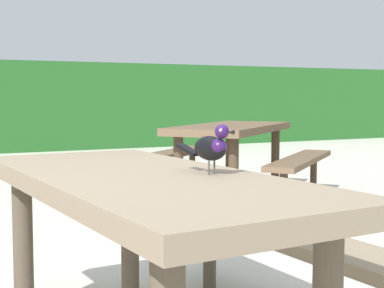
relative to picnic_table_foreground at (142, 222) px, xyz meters
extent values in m
cube|color=#84725B|center=(0.00, 0.00, 0.15)|extent=(0.89, 1.85, 0.07)
cylinder|color=brown|center=(-0.32, 0.68, -0.22)|extent=(0.09, 0.09, 0.67)
cylinder|color=brown|center=(0.21, 0.72, -0.22)|extent=(0.09, 0.09, 0.67)
cube|color=#84725B|center=(0.70, 0.05, -0.14)|extent=(0.40, 1.73, 0.05)
cylinder|color=brown|center=(0.65, 0.69, -0.36)|extent=(0.07, 0.07, 0.39)
ellipsoid|color=black|center=(0.21, -0.14, 0.28)|extent=(0.11, 0.16, 0.09)
ellipsoid|color=#2D144C|center=(0.22, -0.18, 0.29)|extent=(0.08, 0.08, 0.06)
sphere|color=#2D144C|center=(0.23, -0.20, 0.34)|extent=(0.05, 0.05, 0.05)
sphere|color=#EAE08C|center=(0.25, -0.20, 0.35)|extent=(0.01, 0.01, 0.01)
sphere|color=#EAE08C|center=(0.21, -0.21, 0.35)|extent=(0.01, 0.01, 0.01)
cone|color=black|center=(0.24, -0.24, 0.34)|extent=(0.02, 0.03, 0.02)
cube|color=black|center=(0.18, -0.02, 0.27)|extent=(0.06, 0.10, 0.04)
cylinder|color=#47423D|center=(0.23, -0.14, 0.21)|extent=(0.01, 0.01, 0.05)
cylinder|color=#47423D|center=(0.20, -0.15, 0.21)|extent=(0.01, 0.01, 0.05)
cube|color=brown|center=(2.15, 3.06, 0.15)|extent=(1.86, 1.75, 0.07)
cylinder|color=#423324|center=(2.86, 3.31, -0.22)|extent=(0.09, 0.09, 0.67)
cylinder|color=#423324|center=(2.51, 3.71, -0.22)|extent=(0.09, 0.09, 0.67)
cylinder|color=#423324|center=(1.79, 2.40, -0.22)|extent=(0.09, 0.09, 0.67)
cylinder|color=#423324|center=(1.45, 2.80, -0.22)|extent=(0.09, 0.09, 0.67)
cube|color=brown|center=(2.61, 2.52, -0.14)|extent=(1.48, 1.33, 0.05)
cylinder|color=#423324|center=(3.09, 2.94, -0.36)|extent=(0.07, 0.07, 0.39)
cylinder|color=#423324|center=(2.12, 2.11, -0.36)|extent=(0.07, 0.07, 0.39)
cube|color=brown|center=(1.69, 3.59, -0.14)|extent=(1.48, 1.33, 0.05)
cylinder|color=#423324|center=(2.18, 4.00, -0.36)|extent=(0.07, 0.07, 0.39)
cylinder|color=#423324|center=(1.21, 3.17, -0.36)|extent=(0.07, 0.07, 0.39)
camera|label=1|loc=(-0.78, -2.01, 0.47)|focal=54.70mm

